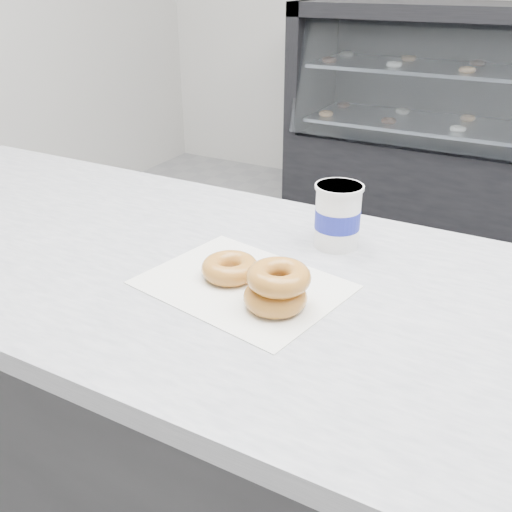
{
  "coord_description": "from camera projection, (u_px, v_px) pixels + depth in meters",
  "views": [
    {
      "loc": [
        0.34,
        -1.4,
        1.4
      ],
      "look_at": [
        -0.11,
        -0.59,
        0.94
      ],
      "focal_mm": 40.0,
      "sensor_mm": 36.0,
      "label": 1
    }
  ],
  "objects": [
    {
      "name": "display_case",
      "position": [
        496.0,
        146.0,
        3.31
      ],
      "size": [
        2.4,
        0.74,
        1.25
      ],
      "color": "black",
      "rests_on": "ground"
    },
    {
      "name": "wax_paper",
      "position": [
        243.0,
        285.0,
        1.01
      ],
      "size": [
        0.38,
        0.32,
        0.0
      ],
      "primitive_type": "cube",
      "rotation": [
        0.0,
        0.0,
        -0.18
      ],
      "color": "silver",
      "rests_on": "counter"
    },
    {
      "name": "coffee_cup",
      "position": [
        338.0,
        215.0,
        1.13
      ],
      "size": [
        0.1,
        0.1,
        0.13
      ],
      "rotation": [
        0.0,
        0.0,
        0.08
      ],
      "color": "white",
      "rests_on": "counter"
    },
    {
      "name": "donut_stack",
      "position": [
        277.0,
        287.0,
        0.93
      ],
      "size": [
        0.15,
        0.15,
        0.07
      ],
      "color": "#BF8034",
      "rests_on": "wax_paper"
    },
    {
      "name": "donut_single",
      "position": [
        230.0,
        268.0,
        1.03
      ],
      "size": [
        0.11,
        0.11,
        0.04
      ],
      "primitive_type": "torus",
      "rotation": [
        0.0,
        0.0,
        0.05
      ],
      "color": "#BF8034",
      "rests_on": "wax_paper"
    },
    {
      "name": "counter",
      "position": [
        299.0,
        476.0,
        1.2
      ],
      "size": [
        3.06,
        0.76,
        0.9
      ],
      "color": "#333335",
      "rests_on": "ground"
    },
    {
      "name": "ground",
      "position": [
        372.0,
        448.0,
        1.87
      ],
      "size": [
        5.0,
        5.0,
        0.0
      ],
      "primitive_type": "plane",
      "color": "gray",
      "rests_on": "ground"
    }
  ]
}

